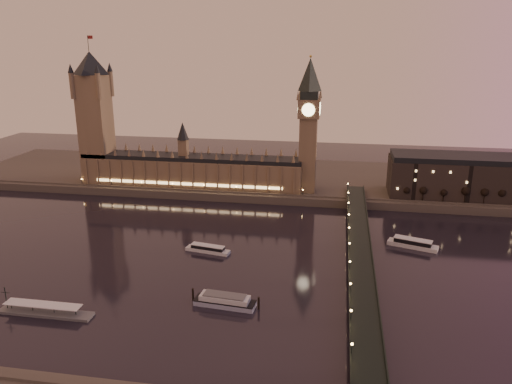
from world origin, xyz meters
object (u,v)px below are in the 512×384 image
cruise_boat_a (208,249)px  cruise_boat_b (413,244)px  moored_barge (225,301)px  pontoon_pier (45,312)px

cruise_boat_a → cruise_boat_b: size_ratio=0.91×
cruise_boat_b → moored_barge: moored_barge is taller
cruise_boat_b → moored_barge: size_ratio=0.90×
cruise_boat_a → pontoon_pier: (-55.40, -80.57, -0.61)m
moored_barge → pontoon_pier: pontoon_pier is taller
cruise_boat_a → pontoon_pier: bearing=-114.3°
cruise_boat_b → moored_barge: (-96.55, -86.96, 0.22)m
cruise_boat_a → cruise_boat_b: (120.69, 27.66, 0.49)m
cruise_boat_b → moored_barge: 129.94m
cruise_boat_a → moored_barge: 64.03m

